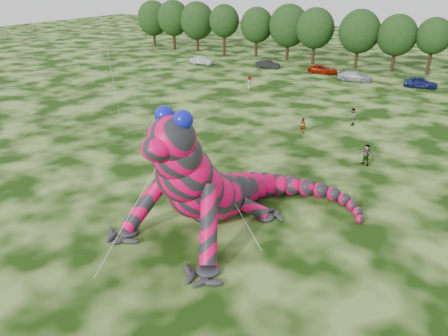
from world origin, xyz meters
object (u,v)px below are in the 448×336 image
tree_8 (396,43)px  car_1 (268,64)px  tree_6 (315,36)px  spectator_1 (352,117)px  tree_7 (359,39)px  car_3 (355,76)px  tree_1 (174,25)px  car_4 (421,82)px  tree_5 (288,32)px  spectator_4 (249,83)px  inflatable_gecko (220,158)px  spectator_5 (366,155)px  tree_3 (224,30)px  spectator_0 (303,126)px  tree_9 (432,46)px  car_0 (202,60)px  tree_0 (154,24)px  tree_2 (197,26)px  tree_4 (257,32)px  car_2 (323,69)px

tree_8 → car_1: 20.50m
tree_6 → spectator_1: tree_6 is taller
tree_7 → car_3: tree_7 is taller
tree_1 → car_4: (49.75, -10.61, -4.15)m
tree_5 → tree_8: bearing=-4.4°
tree_5 → tree_8: tree_5 is taller
tree_6 → spectator_4: 22.33m
inflatable_gecko → tree_7: bearing=102.8°
spectator_5 → car_4: bearing=110.2°
tree_1 → tree_3: size_ratio=1.04×
inflatable_gecko → tree_1: size_ratio=1.69×
tree_5 → tree_7: 13.15m
tree_6 → spectator_0: bearing=-71.9°
car_4 → tree_9: bearing=-5.1°
tree_6 → car_0: tree_6 is taller
tree_5 → spectator_4: 24.43m
inflatable_gecko → tree_3: 62.12m
tree_0 → car_0: size_ratio=2.15×
car_0 → car_4: (35.70, 0.48, -0.00)m
tree_8 → car_1: tree_8 is taller
inflatable_gecko → tree_5: 58.22m
tree_1 → spectator_5: tree_1 is taller
spectator_1 → tree_2: bearing=-135.2°
tree_2 → tree_6: tree_2 is taller
car_4 → spectator_1: spectator_1 is taller
tree_7 → inflatable_gecko: bearing=-84.4°
tree_1 → tree_2: 5.38m
inflatable_gecko → tree_1: 70.04m
inflatable_gecko → tree_6: 55.01m
tree_8 → spectator_0: 35.97m
tree_1 → car_1: bearing=-18.6°
car_1 → spectator_1: spectator_1 is taller
tree_6 → car_4: (18.95, -9.24, -3.99)m
tree_6 → tree_5: bearing=162.5°
tree_2 → spectator_5: bearing=-43.7°
tree_4 → spectator_5: 52.54m
inflatable_gecko → tree_5: (-18.28, 55.27, 0.77)m
car_1 → spectator_5: size_ratio=2.28×
tree_9 → spectator_5: 41.08m
tree_4 → car_0: bearing=-111.7°
tree_3 → car_0: 10.94m
tree_6 → car_3: tree_6 is taller
spectator_1 → tree_5: bearing=-153.8°
tree_8 → car_2: tree_8 is taller
tree_1 → tree_5: 25.23m
tree_5 → inflatable_gecko: bearing=-71.7°
tree_5 → car_2: (9.73, -8.50, -4.24)m
spectator_4 → spectator_1: 18.43m
tree_0 → car_0: bearing=-31.2°
tree_1 → tree_3: 12.68m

